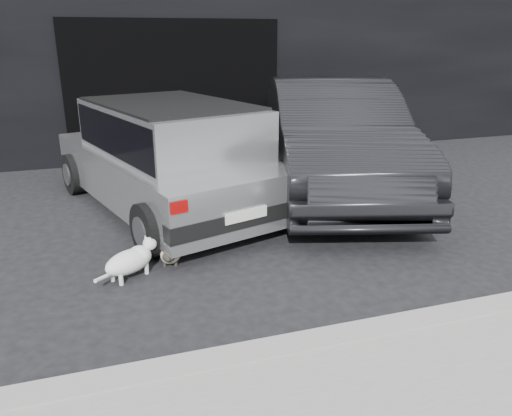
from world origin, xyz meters
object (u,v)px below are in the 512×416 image
object	(u,v)px
silver_hatchback	(168,152)
cat_siamese	(171,253)
second_car	(332,137)
cat_white	(132,260)

from	to	relation	value
silver_hatchback	cat_siamese	xyz separation A→B (m)	(-0.27, -1.76, -0.71)
second_car	cat_siamese	distance (m)	3.46
silver_hatchback	cat_siamese	bearing A→B (deg)	-115.56
second_car	cat_siamese	bearing A→B (deg)	-129.84
cat_siamese	silver_hatchback	bearing A→B (deg)	-84.82
silver_hatchback	second_car	size ratio (longest dim) A/B	0.86
second_car	cat_siamese	size ratio (longest dim) A/B	7.42
silver_hatchback	cat_white	bearing A→B (deg)	-126.08
second_car	cat_white	world-z (taller)	second_car
silver_hatchback	second_car	distance (m)	2.54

